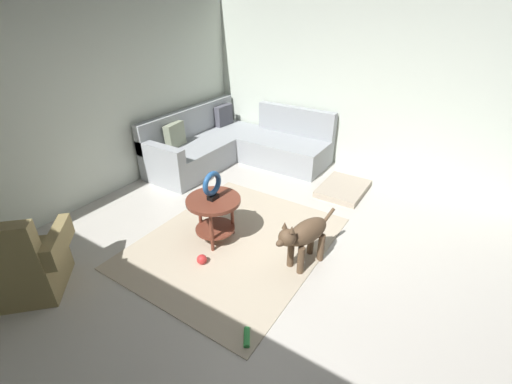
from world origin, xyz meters
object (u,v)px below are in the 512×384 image
dog_toy_ball (202,259)px  sectional_couch (234,146)px  armchair (21,266)px  dog_toy_rope (247,337)px  dog_bed_mat (343,189)px  side_table (214,208)px  torus_sculpture (212,185)px  dog (305,235)px

dog_toy_ball → sectional_couch: bearing=28.3°
armchair → dog_toy_ball: (1.19, -1.10, -0.27)m
dog_toy_rope → dog_bed_mat: bearing=4.5°
armchair → side_table: bearing=14.4°
side_table → dog_toy_rope: (-0.93, -1.06, -0.39)m
sectional_couch → side_table: sectional_couch is taller
dog_toy_ball → torus_sculpture: bearing=19.4°
sectional_couch → dog: (-1.76, -2.14, 0.09)m
side_table → dog_bed_mat: size_ratio=0.75×
sectional_couch → dog_bed_mat: (-0.01, -1.94, -0.24)m
dog_toy_ball → side_table: bearing=19.4°
dog_toy_rope → side_table: bearing=48.9°
sectional_couch → side_table: (-1.90, -1.10, 0.13)m
dog_bed_mat → dog_toy_rope: size_ratio=4.57×
dog → side_table: bearing=24.1°
sectional_couch → armchair: bearing=-177.5°
torus_sculpture → dog_bed_mat: bearing=-23.8°
side_table → torus_sculpture: torus_sculpture is taller
sectional_couch → armchair: same height
armchair → dog_bed_mat: bearing=18.0°
armchair → torus_sculpture: size_ratio=3.04×
dog_bed_mat → dog_toy_ball: dog_toy_ball is taller
armchair → dog_toy_rope: (0.67, -2.01, -0.30)m
dog_bed_mat → dog_toy_rope: 2.83m
sectional_couch → torus_sculpture: 2.24m
sectional_couch → dog_toy_rope: 3.57m
dog → dog_toy_ball: dog is taller
dog_bed_mat → armchair: bearing=152.9°
sectional_couch → armchair: 3.50m
dog_toy_rope → torus_sculpture: bearing=48.9°
dog → sectional_couch: bearing=-23.2°
armchair → dog_toy_rope: armchair is taller
side_table → armchair: bearing=149.2°
torus_sculpture → dog: 1.10m
side_table → dog: bearing=-82.1°
armchair → dog_toy_ball: armchair is taller
torus_sculpture → dog_bed_mat: 2.18m
side_table → dog_bed_mat: bearing=-23.8°
side_table → dog_toy_rope: bearing=-131.1°
side_table → dog_toy_ball: 0.57m
sectional_couch → dog_toy_ball: 2.64m
torus_sculpture → dog: (0.14, -1.04, -0.33)m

